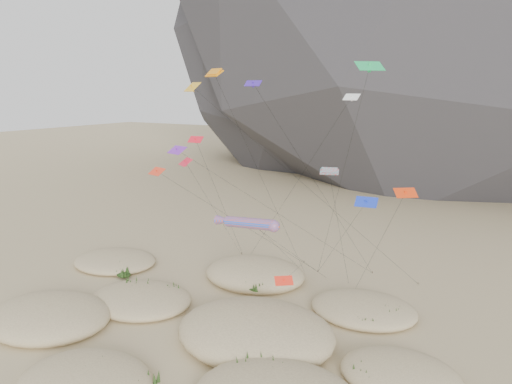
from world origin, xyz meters
TOP-DOWN VIEW (x-y plane):
  - ground at (0.00, 0.00)m, footprint 500.00×500.00m
  - dunes at (-0.76, 3.22)m, footprint 54.11×39.26m
  - dune_grass at (-1.78, 3.40)m, footprint 41.49×28.75m
  - kite_stakes at (1.76, 24.24)m, footprint 25.98×8.30m
  - rainbow_tube_kite at (0.40, 9.06)m, footprint 8.98×14.97m
  - white_tube_kite at (0.96, 9.14)m, footprint 6.54×15.41m
  - orange_parafoil at (-4.94, 11.09)m, footprint 7.24×13.49m
  - multi_parafoil at (7.57, 14.61)m, footprint 2.21×8.60m
  - delta_kites at (1.28, 11.18)m, footprint 30.37×24.21m

SIDE VIEW (x-z plane):
  - ground at x=0.00m, z-range 0.00..0.00m
  - kite_stakes at x=1.76m, z-range 0.00..0.30m
  - dunes at x=-0.76m, z-range -1.41..2.88m
  - dune_grass at x=-1.78m, z-range 0.08..1.59m
  - white_tube_kite at x=0.96m, z-range 4.71..15.44m
  - rainbow_tube_kite at x=0.40m, z-range 4.60..15.81m
  - multi_parafoil at x=7.57m, z-range 7.49..23.65m
  - delta_kites at x=1.28m, z-range 4.70..32.03m
  - orange_parafoil at x=-4.94m, z-range 12.59..39.43m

